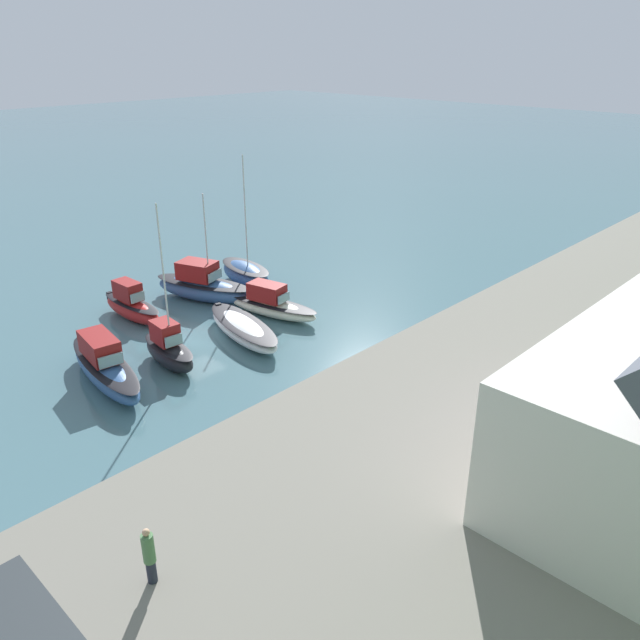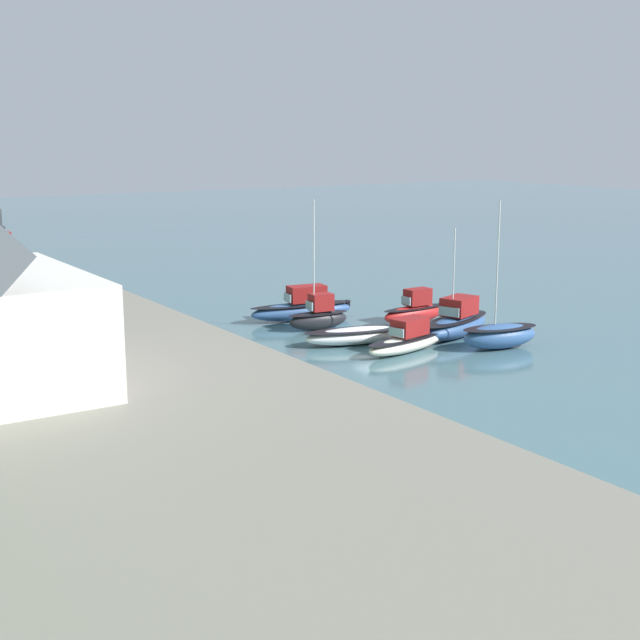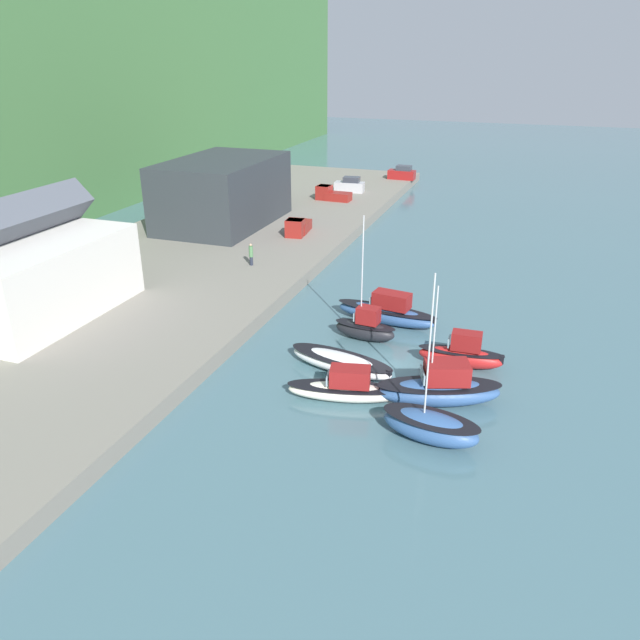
{
  "view_description": "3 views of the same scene",
  "coord_description": "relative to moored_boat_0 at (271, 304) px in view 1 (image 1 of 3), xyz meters",
  "views": [
    {
      "loc": [
        20.68,
        30.82,
        17.08
      ],
      "look_at": [
        -4.8,
        6.27,
        1.32
      ],
      "focal_mm": 35.0,
      "sensor_mm": 36.0,
      "label": 1
    },
    {
      "loc": [
        -50.25,
        37.17,
        14.13
      ],
      "look_at": [
        -3.93,
        7.24,
        2.61
      ],
      "focal_mm": 50.0,
      "sensor_mm": 36.0,
      "label": 2
    },
    {
      "loc": [
        -37.77,
        -8.66,
        20.35
      ],
      "look_at": [
        2.28,
        5.55,
        1.76
      ],
      "focal_mm": 35.0,
      "sensor_mm": 36.0,
      "label": 3
    }
  ],
  "objects": [
    {
      "name": "ground_plane",
      "position": [
        5.2,
        -1.21,
        -0.8
      ],
      "size": [
        320.0,
        320.0,
        0.0
      ],
      "primitive_type": "plane",
      "color": "#476B75"
    },
    {
      "name": "person_on_quay",
      "position": [
        18.87,
        15.37,
        1.5
      ],
      "size": [
        0.4,
        0.4,
        2.14
      ],
      "color": "#232838",
      "rests_on": "quay_promenade"
    },
    {
      "name": "moored_boat_2",
      "position": [
        8.93,
        1.22,
        0.21
      ],
      "size": [
        2.04,
        4.91,
        9.56
      ],
      "rotation": [
        0.0,
        0.0,
        -0.09
      ],
      "color": "black",
      "rests_on": "ground_plane"
    },
    {
      "name": "moored_boat_3",
      "position": [
        12.47,
        0.41,
        0.18
      ],
      "size": [
        3.26,
        8.67,
        2.69
      ],
      "rotation": [
        0.0,
        0.0,
        -0.15
      ],
      "color": "#33568E",
      "rests_on": "ground_plane"
    },
    {
      "name": "moored_boat_4",
      "position": [
        -2.64,
        -5.81,
        0.1
      ],
      "size": [
        3.24,
        5.95,
        9.91
      ],
      "rotation": [
        0.0,
        0.0,
        -0.16
      ],
      "color": "#33568E",
      "rests_on": "ground_plane"
    },
    {
      "name": "moored_boat_6",
      "position": [
        6.91,
        -6.24,
        0.16
      ],
      "size": [
        1.76,
        5.93,
        2.63
      ],
      "rotation": [
        0.0,
        0.0,
        0.04
      ],
      "color": "red",
      "rests_on": "ground_plane"
    },
    {
      "name": "moored_boat_1",
      "position": [
        3.61,
        1.44,
        -0.18
      ],
      "size": [
        3.96,
        8.14,
        1.16
      ],
      "rotation": [
        0.0,
        0.0,
        -0.22
      ],
      "color": "white",
      "rests_on": "ground_plane"
    },
    {
      "name": "quay_promenade",
      "position": [
        5.2,
        22.45,
        -0.2
      ],
      "size": [
        133.79,
        25.76,
        1.2
      ],
      "color": "gray",
      "rests_on": "ground_plane"
    },
    {
      "name": "moored_boat_0",
      "position": [
        0.0,
        0.0,
        0.0
      ],
      "size": [
        3.36,
        7.47,
        2.25
      ],
      "rotation": [
        0.0,
        0.0,
        0.21
      ],
      "color": "white",
      "rests_on": "ground_plane"
    },
    {
      "name": "moored_boat_5",
      "position": [
        1.51,
        -5.65,
        0.26
      ],
      "size": [
        4.91,
        8.11,
        7.81
      ],
      "rotation": [
        0.0,
        0.0,
        0.34
      ],
      "color": "#33568E",
      "rests_on": "ground_plane"
    }
  ]
}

